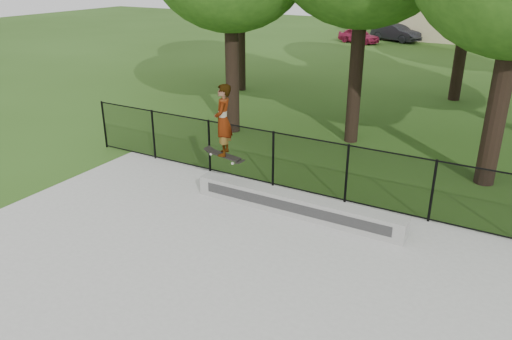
{
  "coord_description": "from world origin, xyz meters",
  "views": [
    {
      "loc": [
        3.58,
        -4.74,
        5.46
      ],
      "look_at": [
        -1.54,
        4.2,
        1.2
      ],
      "focal_mm": 35.0,
      "sensor_mm": 36.0,
      "label": 1
    }
  ],
  "objects_px": {
    "car_a": "(359,36)",
    "skater_airborne": "(223,121)",
    "grind_ledge": "(295,205)",
    "car_b": "(396,33)"
  },
  "relations": [
    {
      "from": "grind_ledge",
      "to": "car_b",
      "type": "xyz_separation_m",
      "value": [
        -5.84,
        29.86,
        0.34
      ]
    },
    {
      "from": "car_a",
      "to": "car_b",
      "type": "distance_m",
      "value": 3.15
    },
    {
      "from": "grind_ledge",
      "to": "car_a",
      "type": "distance_m",
      "value": 28.67
    },
    {
      "from": "car_b",
      "to": "skater_airborne",
      "type": "distance_m",
      "value": 30.4
    },
    {
      "from": "car_a",
      "to": "car_b",
      "type": "height_order",
      "value": "car_b"
    },
    {
      "from": "car_a",
      "to": "skater_airborne",
      "type": "xyz_separation_m",
      "value": [
        6.18,
        -27.78,
        1.57
      ]
    },
    {
      "from": "car_a",
      "to": "skater_airborne",
      "type": "height_order",
      "value": "skater_airborne"
    },
    {
      "from": "grind_ledge",
      "to": "car_b",
      "type": "bearing_deg",
      "value": 101.06
    },
    {
      "from": "car_a",
      "to": "car_b",
      "type": "xyz_separation_m",
      "value": [
        2.14,
        2.32,
        0.1
      ]
    },
    {
      "from": "car_b",
      "to": "skater_airborne",
      "type": "bearing_deg",
      "value": -149.78
    }
  ]
}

